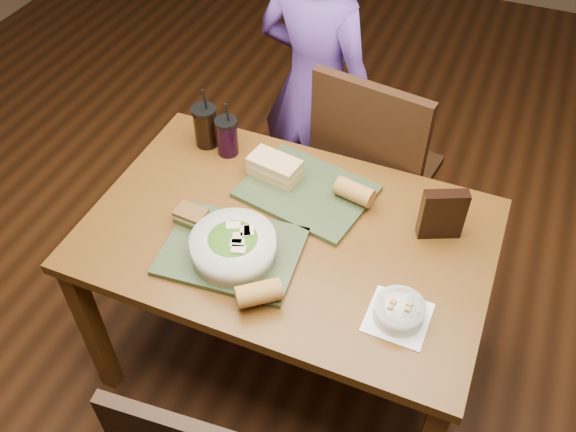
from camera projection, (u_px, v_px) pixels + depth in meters
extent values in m
plane|color=#381C0B|center=(288.00, 354.00, 2.51)|extent=(6.00, 6.00, 0.00)
cube|color=#5A3612|center=(93.00, 330.00, 2.17)|extent=(0.06, 0.06, 0.71)
cube|color=#5A3612|center=(194.00, 195.00, 2.66)|extent=(0.06, 0.06, 0.71)
cube|color=#5A3612|center=(469.00, 278.00, 2.34)|extent=(0.06, 0.06, 0.71)
cube|color=#5A3612|center=(288.00, 235.00, 1.99)|extent=(1.30, 0.85, 0.04)
cube|color=black|center=(374.00, 172.00, 2.58)|extent=(0.51, 0.51, 0.04)
cube|color=black|center=(366.00, 147.00, 2.24)|extent=(0.45, 0.11, 0.53)
cube|color=black|center=(314.00, 230.00, 2.68)|extent=(0.04, 0.04, 0.46)
cube|color=black|center=(399.00, 256.00, 2.58)|extent=(0.04, 0.04, 0.46)
cube|color=black|center=(342.00, 176.00, 2.93)|extent=(0.04, 0.04, 0.46)
cube|color=black|center=(421.00, 197.00, 2.83)|extent=(0.04, 0.04, 0.46)
imported|color=#54328C|center=(315.00, 89.00, 2.57)|extent=(0.59, 0.44, 1.46)
cube|color=#2E3D22|center=(232.00, 251.00, 1.90)|extent=(0.45, 0.36, 0.02)
cube|color=#2E3D22|center=(307.00, 191.00, 2.09)|extent=(0.47, 0.39, 0.02)
cylinder|color=silver|center=(233.00, 247.00, 1.85)|extent=(0.26, 0.26, 0.08)
ellipsoid|color=#427219|center=(233.00, 244.00, 1.84)|extent=(0.21, 0.21, 0.07)
cube|color=beige|center=(249.00, 231.00, 1.84)|extent=(0.05, 0.05, 0.01)
cube|color=beige|center=(239.00, 250.00, 1.79)|extent=(0.05, 0.04, 0.01)
cube|color=beige|center=(233.00, 226.00, 1.85)|extent=(0.05, 0.04, 0.01)
cube|color=beige|center=(245.00, 232.00, 1.84)|extent=(0.05, 0.05, 0.01)
cube|color=beige|center=(237.00, 244.00, 1.80)|extent=(0.05, 0.05, 0.01)
cube|color=beige|center=(237.00, 239.00, 1.82)|extent=(0.04, 0.05, 0.01)
cube|color=white|center=(398.00, 317.00, 1.74)|extent=(0.18, 0.18, 0.00)
cylinder|color=silver|center=(399.00, 311.00, 1.72)|extent=(0.14, 0.14, 0.06)
cylinder|color=black|center=(400.00, 307.00, 1.70)|extent=(0.12, 0.12, 0.01)
cube|color=#B28947|center=(393.00, 302.00, 1.70)|extent=(0.02, 0.02, 0.01)
cube|color=#B28947|center=(409.00, 304.00, 1.69)|extent=(0.02, 0.02, 0.01)
cube|color=#B28947|center=(407.00, 309.00, 1.68)|extent=(0.02, 0.02, 0.01)
cube|color=#B28947|center=(391.00, 307.00, 1.68)|extent=(0.02, 0.02, 0.01)
cube|color=#593819|center=(192.00, 220.00, 1.97)|extent=(0.10, 0.08, 0.01)
cube|color=#3F721E|center=(191.00, 217.00, 1.97)|extent=(0.10, 0.08, 0.01)
cube|color=beige|center=(191.00, 215.00, 1.96)|extent=(0.10, 0.08, 0.01)
cube|color=#593819|center=(191.00, 212.00, 1.95)|extent=(0.10, 0.08, 0.01)
cube|color=tan|center=(275.00, 172.00, 2.13)|extent=(0.19, 0.13, 0.03)
cube|color=orange|center=(275.00, 169.00, 2.11)|extent=(0.19, 0.13, 0.01)
cube|color=beige|center=(275.00, 167.00, 2.11)|extent=(0.19, 0.13, 0.01)
cube|color=tan|center=(275.00, 162.00, 2.09)|extent=(0.19, 0.13, 0.03)
cylinder|color=#AD7533|center=(258.00, 293.00, 1.74)|extent=(0.14, 0.13, 0.07)
cylinder|color=#AD7533|center=(354.00, 192.00, 2.03)|extent=(0.14, 0.09, 0.07)
cylinder|color=black|center=(206.00, 127.00, 2.23)|extent=(0.09, 0.09, 0.15)
cylinder|color=black|center=(204.00, 110.00, 2.17)|extent=(0.09, 0.09, 0.01)
cylinder|color=black|center=(205.00, 100.00, 2.14)|extent=(0.01, 0.02, 0.10)
cylinder|color=black|center=(227.00, 138.00, 2.20)|extent=(0.08, 0.08, 0.14)
cylinder|color=black|center=(226.00, 121.00, 2.15)|extent=(0.08, 0.08, 0.01)
cylinder|color=black|center=(227.00, 113.00, 2.12)|extent=(0.01, 0.02, 0.09)
cube|color=black|center=(442.00, 214.00, 1.90)|extent=(0.14, 0.10, 0.18)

